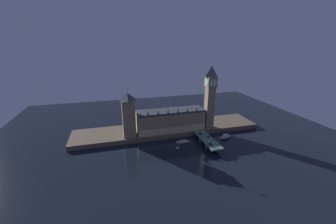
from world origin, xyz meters
TOP-DOWN VIEW (x-y plane):
  - ground_plane at (0.00, 0.00)m, footprint 400.00×400.00m
  - embankment at (0.00, 39.00)m, footprint 220.00×42.00m
  - parliament_hall at (1.23, 31.97)m, footprint 77.47×23.29m
  - clock_tower at (46.85, 26.16)m, footprint 11.49×11.60m
  - victoria_tower at (-46.33, 28.10)m, footprint 13.47×13.47m
  - bridge at (31.34, -5.00)m, footprint 13.02×46.00m
  - car_northbound_lead at (28.47, 7.28)m, footprint 2.03×4.50m
  - car_northbound_trail at (28.47, -17.58)m, footprint 1.90×4.01m
  - car_southbound_lead at (34.20, -11.64)m, footprint 1.86×4.44m
  - car_southbound_trail at (34.20, -1.69)m, footprint 1.92×4.09m
  - pedestrian_near_rail at (25.61, -12.57)m, footprint 0.38×0.38m
  - street_lamp_near at (25.21, -19.72)m, footprint 1.34×0.60m
  - street_lamp_mid at (37.46, -5.00)m, footprint 1.34×0.60m
  - street_lamp_far at (25.21, 9.72)m, footprint 1.34×0.60m
  - boat_upstream at (7.85, 4.95)m, footprint 16.83×4.69m
  - boat_downstream at (57.30, 2.60)m, footprint 15.99×7.29m

SIDE VIEW (x-z plane):
  - ground_plane at x=0.00m, z-range 0.00..0.00m
  - boat_upstream at x=7.85m, z-range -0.44..2.86m
  - boat_downstream at x=57.30m, z-range -0.65..4.18m
  - embankment at x=0.00m, z-range 0.00..5.19m
  - bridge at x=31.34m, z-range 1.55..7.93m
  - car_northbound_lead at x=28.47m, z-range 6.34..7.71m
  - car_southbound_trail at x=34.20m, z-range 6.33..7.92m
  - car_northbound_trail at x=28.47m, z-range 6.33..7.93m
  - car_southbound_lead at x=34.20m, z-range 6.34..7.93m
  - pedestrian_near_rail at x=25.61m, z-range 6.43..8.11m
  - street_lamp_far at x=25.21m, z-range 7.13..13.03m
  - street_lamp_near at x=25.21m, z-range 7.14..13.10m
  - street_lamp_mid at x=37.46m, z-range 7.22..13.89m
  - parliament_hall at x=1.23m, z-range 2.78..31.38m
  - victoria_tower at x=-46.33m, z-range 2.32..56.54m
  - clock_tower at x=46.85m, z-range 7.33..82.00m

